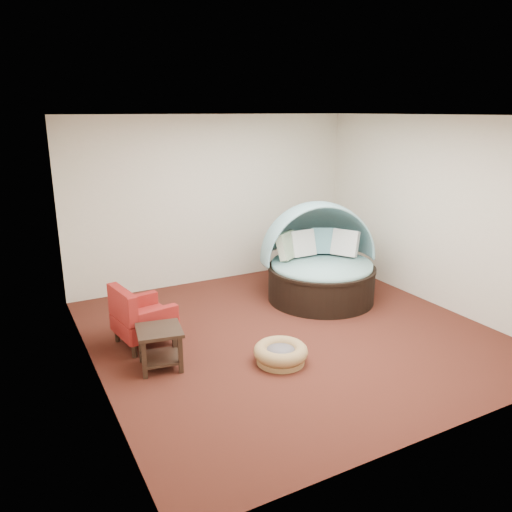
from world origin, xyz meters
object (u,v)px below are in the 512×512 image
pet_basket (281,353)px  side_table (160,342)px  canopy_daybed (320,255)px  red_armchair (140,318)px

pet_basket → side_table: (-1.28, 0.55, 0.19)m
canopy_daybed → pet_basket: 2.32m
canopy_daybed → side_table: 3.09m
red_armchair → canopy_daybed: bearing=-2.5°
pet_basket → red_armchair: size_ratio=1.00×
red_armchair → side_table: size_ratio=1.36×
canopy_daybed → red_armchair: canopy_daybed is taller
side_table → pet_basket: bearing=-23.4°
red_armchair → side_table: bearing=-96.0°
canopy_daybed → side_table: bearing=-146.9°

